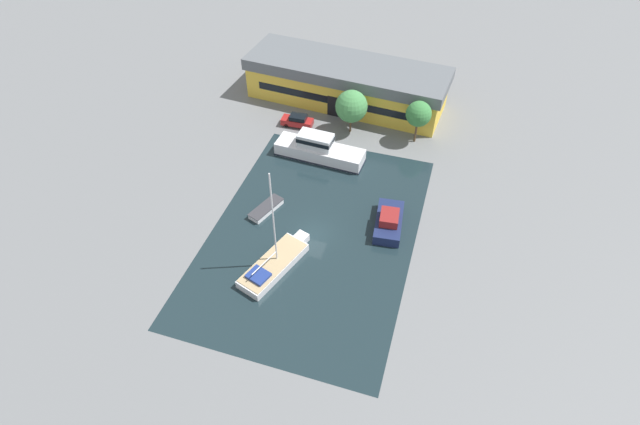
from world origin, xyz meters
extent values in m
plane|color=slate|center=(0.00, 0.00, 0.00)|extent=(440.00, 440.00, 0.00)
cube|color=#19282D|center=(0.00, 0.00, 0.00)|extent=(22.01, 32.87, 0.01)
cube|color=gold|center=(-3.77, 27.57, 2.22)|extent=(28.98, 11.25, 4.45)
cube|color=#565B60|center=(-3.77, 27.57, 5.27)|extent=(29.85, 11.58, 1.64)
cube|color=black|center=(-4.14, 23.08, 1.56)|extent=(2.40, 0.26, 3.11)
cube|color=black|center=(-4.14, 23.09, 2.45)|extent=(24.02, 2.01, 1.11)
cylinder|color=brown|center=(-1.10, 20.12, 1.20)|extent=(0.29, 0.29, 2.39)
sphere|color=#428447|center=(-1.10, 20.12, 4.02)|extent=(4.34, 4.34, 4.34)
cylinder|color=brown|center=(7.82, 20.46, 1.55)|extent=(0.28, 0.28, 3.11)
sphere|color=#387A3D|center=(7.82, 20.46, 4.37)|extent=(3.36, 3.36, 3.36)
cube|color=maroon|center=(-8.56, 19.20, 0.69)|extent=(4.45, 1.89, 0.83)
cube|color=black|center=(-8.39, 19.20, 1.41)|extent=(2.33, 1.62, 0.60)
cube|color=black|center=(-9.54, 19.16, 1.38)|extent=(0.08, 1.41, 0.48)
cylinder|color=black|center=(-9.90, 18.37, 0.30)|extent=(0.61, 0.22, 0.60)
cylinder|color=black|center=(-9.95, 19.93, 0.30)|extent=(0.61, 0.22, 0.60)
cylinder|color=black|center=(-7.18, 18.46, 0.30)|extent=(0.61, 0.22, 0.60)
cylinder|color=black|center=(-7.23, 20.02, 0.30)|extent=(0.61, 0.22, 0.60)
cube|color=silver|center=(-2.45, -5.91, 0.46)|extent=(5.46, 8.84, 0.91)
cube|color=silver|center=(-0.92, -1.40, 0.46)|extent=(1.64, 1.56, 0.91)
cube|color=tan|center=(-2.45, -5.91, 0.95)|extent=(5.24, 8.49, 0.08)
cylinder|color=silver|center=(-2.25, -5.32, 6.71)|extent=(0.16, 0.16, 11.43)
cylinder|color=silver|center=(-2.85, -7.10, 2.09)|extent=(1.32, 3.59, 0.12)
cube|color=navy|center=(-3.18, -8.08, 1.14)|extent=(2.54, 2.40, 0.30)
cube|color=silver|center=(-3.39, 13.24, 0.87)|extent=(11.71, 3.90, 1.73)
cube|color=black|center=(-3.39, 13.24, 0.15)|extent=(11.83, 3.97, 0.18)
cube|color=silver|center=(-3.96, 13.27, 2.60)|extent=(4.52, 2.57, 1.73)
cube|color=black|center=(-3.96, 13.27, 2.78)|extent=(4.61, 2.64, 0.55)
cube|color=white|center=(-6.35, 1.83, 0.32)|extent=(2.95, 4.69, 0.62)
cube|color=#333338|center=(-6.35, 1.83, 0.66)|extent=(3.10, 4.88, 0.08)
cube|color=#19234C|center=(7.71, 3.64, 0.62)|extent=(3.52, 6.57, 1.22)
cube|color=maroon|center=(7.75, 3.26, 1.73)|extent=(2.27, 2.72, 1.00)
camera|label=1|loc=(11.97, -35.97, 40.51)|focal=28.00mm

